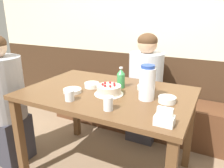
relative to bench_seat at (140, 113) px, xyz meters
name	(u,v)px	position (x,y,z in m)	size (l,w,h in m)	color
back_wall	(150,24)	(0.00, 0.22, 1.03)	(4.80, 0.04, 2.50)	#3D2819
bench_seat	(140,113)	(0.00, 0.00, 0.00)	(2.29, 0.38, 0.45)	#56331E
dining_table	(107,102)	(0.00, -0.83, 0.45)	(1.33, 0.89, 0.77)	brown
birthday_cake	(109,90)	(0.04, -0.88, 0.58)	(0.22, 0.22, 0.09)	white
water_pitcher	(147,83)	(0.33, -0.85, 0.67)	(0.12, 0.12, 0.26)	white
soju_bottle	(121,78)	(0.06, -0.69, 0.63)	(0.07, 0.07, 0.18)	#388E4C
napkin_holder	(164,119)	(0.55, -1.17, 0.58)	(0.11, 0.08, 0.11)	white
bowl_soup_white	(72,91)	(-0.23, -0.98, 0.56)	(0.14, 0.14, 0.03)	white
bowl_rice_small	(167,100)	(0.48, -0.84, 0.57)	(0.12, 0.12, 0.04)	white
bowl_side_dish	(146,88)	(0.26, -0.65, 0.56)	(0.14, 0.14, 0.03)	white
bowl_sauce_shallow	(92,85)	(-0.16, -0.80, 0.57)	(0.12, 0.12, 0.04)	white
glass_water_tall	(70,96)	(-0.15, -1.12, 0.58)	(0.07, 0.07, 0.08)	silver
glass_tumbler_short	(108,103)	(0.17, -1.14, 0.59)	(0.06, 0.06, 0.09)	silver
person_teal_shirt	(145,89)	(0.09, -0.13, 0.36)	(0.36, 0.36, 1.18)	#33333D
person_pale_blue_shirt	(4,102)	(-0.93, -1.10, 0.38)	(0.38, 0.38, 1.20)	#33333D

